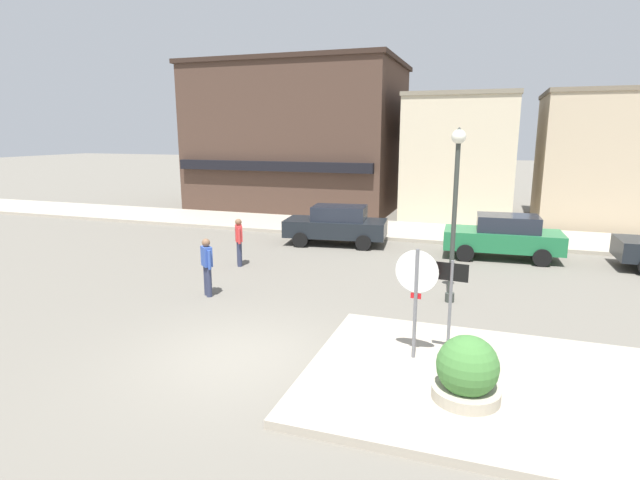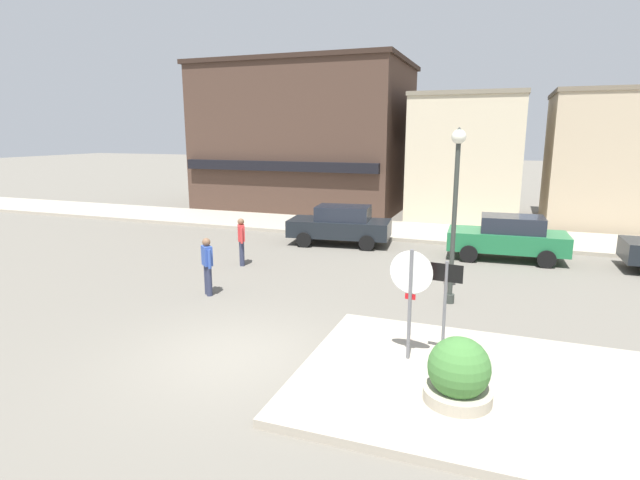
{
  "view_description": "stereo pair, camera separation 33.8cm",
  "coord_description": "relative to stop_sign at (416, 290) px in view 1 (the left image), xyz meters",
  "views": [
    {
      "loc": [
        4.52,
        -8.24,
        4.4
      ],
      "look_at": [
        0.17,
        4.5,
        1.5
      ],
      "focal_mm": 28.0,
      "sensor_mm": 36.0,
      "label": 1
    },
    {
      "loc": [
        4.84,
        -8.13,
        4.4
      ],
      "look_at": [
        0.17,
        4.5,
        1.5
      ],
      "focal_mm": 28.0,
      "sensor_mm": 36.0,
      "label": 2
    }
  ],
  "objects": [
    {
      "name": "pedestrian_crossing_near",
      "position": [
        -6.65,
        5.48,
        -0.65
      ],
      "size": [
        0.38,
        0.51,
        1.61
      ],
      "color": "#2D334C",
      "rests_on": "ground"
    },
    {
      "name": "sidewalk_corner",
      "position": [
        1.39,
        -0.52,
        -1.44
      ],
      "size": [
        6.4,
        4.8,
        0.15
      ],
      "primitive_type": "cube",
      "color": "#A89E8C",
      "rests_on": "ground"
    },
    {
      "name": "parked_car_nearest",
      "position": [
        -4.53,
        9.72,
        -0.71
      ],
      "size": [
        4.17,
        2.22,
        1.56
      ],
      "color": "black",
      "rests_on": "ground"
    },
    {
      "name": "kerb_far",
      "position": [
        -3.33,
        13.01,
        -1.44
      ],
      "size": [
        80.0,
        4.0,
        0.15
      ],
      "primitive_type": "cube",
      "color": "#A89E8C",
      "rests_on": "ground"
    },
    {
      "name": "pedestrian_crossing_far",
      "position": [
        -5.97,
        2.36,
        -0.65
      ],
      "size": [
        0.47,
        0.43,
        1.61
      ],
      "color": "#2D334C",
      "rests_on": "ground"
    },
    {
      "name": "parked_car_second",
      "position": [
        1.76,
        9.46,
        -0.71
      ],
      "size": [
        4.08,
        2.03,
        1.56
      ],
      "color": "#1E6B3D",
      "rests_on": "ground"
    },
    {
      "name": "ground_plane",
      "position": [
        -3.33,
        -0.83,
        -1.52
      ],
      "size": [
        160.0,
        160.0,
        0.0
      ],
      "primitive_type": "plane",
      "color": "#6B665B"
    },
    {
      "name": "lamp_post",
      "position": [
        0.37,
        4.0,
        1.44
      ],
      "size": [
        0.36,
        0.36,
        4.54
      ],
      "color": "#333833",
      "rests_on": "ground"
    },
    {
      "name": "building_storefront_left_mid",
      "position": [
        6.34,
        18.36,
        1.65
      ],
      "size": [
        5.99,
        5.93,
        6.33
      ],
      "color": "tan",
      "rests_on": "ground"
    },
    {
      "name": "stop_sign",
      "position": [
        0.0,
        0.0,
        0.0
      ],
      "size": [
        0.82,
        0.11,
        2.3
      ],
      "color": "slate",
      "rests_on": "ground"
    },
    {
      "name": "one_way_sign",
      "position": [
        0.63,
        0.13,
        -0.19
      ],
      "size": [
        0.6,
        0.08,
        2.1
      ],
      "color": "slate",
      "rests_on": "ground"
    },
    {
      "name": "planter",
      "position": [
        1.04,
        -1.28,
        -0.96
      ],
      "size": [
        1.1,
        1.1,
        1.23
      ],
      "color": "#ADA38E",
      "rests_on": "ground"
    },
    {
      "name": "building_storefront_left_near",
      "position": [
        -0.4,
        18.44,
        1.63
      ],
      "size": [
        5.36,
        7.12,
        6.28
      ],
      "color": "beige",
      "rests_on": "ground"
    },
    {
      "name": "building_corner_shop",
      "position": [
        -9.65,
        18.92,
        2.63
      ],
      "size": [
        11.75,
        8.32,
        8.28
      ],
      "color": "#473328",
      "rests_on": "ground"
    }
  ]
}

